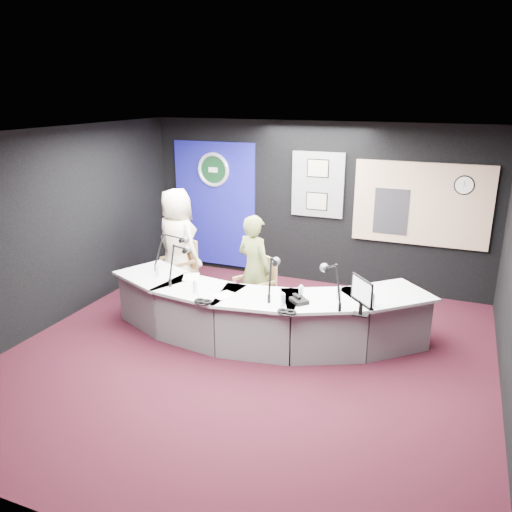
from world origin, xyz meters
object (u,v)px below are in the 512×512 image
at_px(broadcast_desk, 259,313).
at_px(person_woman, 254,269).
at_px(armchair_left, 179,271).
at_px(person_man, 177,244).
at_px(armchair_right, 254,287).

relative_size(broadcast_desk, person_woman, 2.80).
height_order(armchair_left, person_woman, person_woman).
height_order(broadcast_desk, armchair_left, armchair_left).
distance_m(armchair_left, person_woman, 1.62).
height_order(armchair_left, person_man, person_man).
relative_size(broadcast_desk, person_man, 2.49).
xyz_separation_m(armchair_right, person_man, (-1.52, 0.42, 0.38)).
relative_size(broadcast_desk, armchair_left, 5.23).
relative_size(person_man, person_woman, 1.12).
bearing_deg(broadcast_desk, person_man, 152.52).
bearing_deg(person_man, armchair_right, -174.69).
bearing_deg(broadcast_desk, person_woman, 118.86).
bearing_deg(armchair_left, person_man, 0.00).
bearing_deg(armchair_right, person_woman, 0.00).
relative_size(armchair_left, person_man, 0.48).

